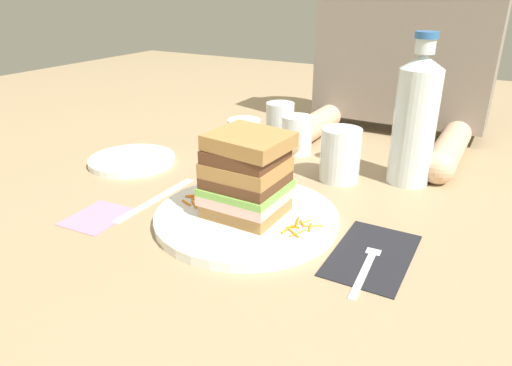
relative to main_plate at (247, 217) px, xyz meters
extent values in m
plane|color=#9E8460|center=(-0.02, -0.01, -0.01)|extent=(3.00, 3.00, 0.00)
cylinder|color=white|center=(0.00, 0.00, 0.00)|extent=(0.29, 0.29, 0.01)
cube|color=#A87A42|center=(0.00, 0.00, 0.02)|extent=(0.11, 0.10, 0.02)
cube|color=beige|center=(0.00, 0.00, 0.04)|extent=(0.12, 0.11, 0.02)
cube|color=#7AB74C|center=(0.00, 0.00, 0.05)|extent=(0.12, 0.11, 0.01)
cube|color=#56331E|center=(0.00, 0.00, 0.07)|extent=(0.11, 0.11, 0.02)
cube|color=#A87A42|center=(0.00, 0.00, 0.08)|extent=(0.11, 0.10, 0.02)
cube|color=#56331E|center=(0.00, 0.00, 0.11)|extent=(0.10, 0.10, 0.02)
cube|color=#A87A42|center=(0.01, 0.00, 0.13)|extent=(0.12, 0.11, 0.03)
cylinder|color=orange|center=(-0.10, 0.01, 0.01)|extent=(0.02, 0.02, 0.00)
cylinder|color=orange|center=(-0.10, -0.02, 0.01)|extent=(0.02, 0.01, 0.00)
cylinder|color=orange|center=(-0.11, 0.01, 0.01)|extent=(0.02, 0.02, 0.00)
cylinder|color=orange|center=(-0.09, 0.00, 0.01)|extent=(0.03, 0.02, 0.00)
cylinder|color=orange|center=(-0.08, -0.01, 0.01)|extent=(0.01, 0.02, 0.00)
cylinder|color=orange|center=(-0.08, 0.01, 0.01)|extent=(0.01, 0.03, 0.00)
cylinder|color=orange|center=(-0.09, 0.01, 0.01)|extent=(0.02, 0.02, 0.00)
cylinder|color=orange|center=(-0.09, -0.02, 0.01)|extent=(0.02, 0.02, 0.00)
cylinder|color=orange|center=(-0.09, -0.01, 0.01)|extent=(0.02, 0.02, 0.00)
cylinder|color=orange|center=(-0.11, 0.01, 0.01)|extent=(0.02, 0.02, 0.00)
cylinder|color=orange|center=(0.11, 0.00, 0.01)|extent=(0.01, 0.02, 0.00)
cylinder|color=orange|center=(0.08, 0.01, 0.01)|extent=(0.01, 0.03, 0.00)
cylinder|color=orange|center=(0.09, 0.01, 0.01)|extent=(0.01, 0.03, 0.00)
cylinder|color=orange|center=(0.08, -0.01, 0.01)|extent=(0.02, 0.01, 0.00)
cylinder|color=orange|center=(0.09, -0.02, 0.01)|extent=(0.03, 0.02, 0.00)
cylinder|color=orange|center=(0.11, 0.01, 0.01)|extent=(0.02, 0.02, 0.00)
cylinder|color=orange|center=(0.10, -0.02, 0.01)|extent=(0.01, 0.03, 0.00)
cylinder|color=orange|center=(0.08, -0.02, 0.01)|extent=(0.01, 0.03, 0.00)
cylinder|color=orange|center=(0.09, 0.01, 0.01)|extent=(0.02, 0.02, 0.00)
cube|color=black|center=(0.20, 0.00, -0.01)|extent=(0.10, 0.17, 0.00)
cube|color=silver|center=(0.21, -0.05, 0.00)|extent=(0.02, 0.11, 0.00)
cube|color=silver|center=(0.20, 0.01, 0.00)|extent=(0.02, 0.02, 0.00)
cylinder|color=silver|center=(0.21, 0.04, 0.00)|extent=(0.01, 0.04, 0.00)
cylinder|color=silver|center=(0.20, 0.04, 0.00)|extent=(0.01, 0.04, 0.00)
cylinder|color=silver|center=(0.20, 0.04, 0.00)|extent=(0.01, 0.04, 0.00)
cylinder|color=silver|center=(0.19, 0.04, 0.00)|extent=(0.01, 0.04, 0.00)
cube|color=silver|center=(-0.18, -0.06, -0.01)|extent=(0.02, 0.10, 0.00)
cube|color=silver|center=(-0.18, 0.04, -0.01)|extent=(0.02, 0.11, 0.00)
cylinder|color=white|center=(0.07, 0.23, 0.04)|extent=(0.08, 0.08, 0.10)
cylinder|color=orange|center=(0.07, 0.23, 0.03)|extent=(0.07, 0.07, 0.08)
cylinder|color=silver|center=(0.18, 0.29, 0.10)|extent=(0.08, 0.08, 0.21)
cone|color=silver|center=(0.18, 0.29, 0.22)|extent=(0.08, 0.08, 0.03)
cylinder|color=silver|center=(0.18, 0.29, 0.24)|extent=(0.03, 0.03, 0.03)
cylinder|color=#2D66A8|center=(0.18, 0.29, 0.26)|extent=(0.04, 0.04, 0.01)
cylinder|color=silver|center=(-0.07, 0.33, 0.03)|extent=(0.07, 0.07, 0.08)
cylinder|color=silver|center=(-0.14, 0.40, 0.04)|extent=(0.07, 0.07, 0.09)
cylinder|color=silver|center=(-0.16, 0.26, 0.03)|extent=(0.07, 0.07, 0.08)
cylinder|color=white|center=(-0.34, 0.10, 0.00)|extent=(0.18, 0.18, 0.01)
cube|color=pink|center=(-0.22, -0.11, -0.01)|extent=(0.09, 0.10, 0.00)
cylinder|color=#DBAD89|center=(-0.08, 0.43, 0.02)|extent=(0.06, 0.24, 0.06)
cylinder|color=#DBAD89|center=(0.23, 0.43, 0.02)|extent=(0.06, 0.24, 0.06)
sphere|color=#DBAD89|center=(-0.08, 0.31, 0.02)|extent=(0.06, 0.06, 0.06)
sphere|color=#DBAD89|center=(0.23, 0.31, 0.02)|extent=(0.06, 0.06, 0.06)
cube|color=gray|center=(0.08, 0.61, 0.22)|extent=(0.41, 0.12, 0.39)
camera|label=1|loc=(0.33, -0.55, 0.34)|focal=32.45mm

